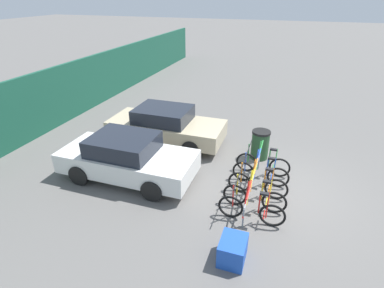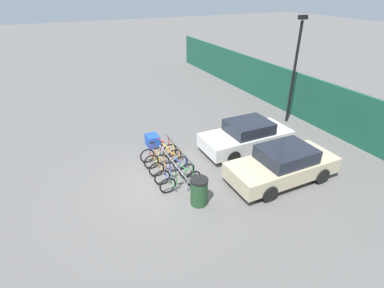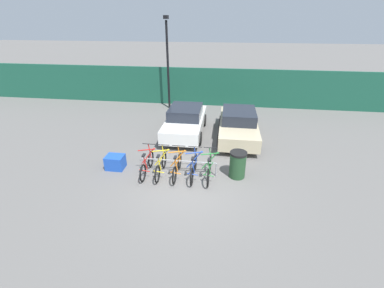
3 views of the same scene
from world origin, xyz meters
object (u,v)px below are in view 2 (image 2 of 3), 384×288
object	(u,v)px
bicycle_green	(181,181)
cargo_crate	(153,141)
bike_rack	(172,163)
trash_bin	(199,191)
bicycle_blue	(175,173)
car_white	(246,136)
bicycle_orange	(169,165)
lamp_post	(295,66)
bicycle_red	(159,152)
car_beige	(283,164)
bicycle_yellow	(163,158)

from	to	relation	value
bicycle_green	cargo_crate	bearing A→B (deg)	176.48
bike_rack	trash_bin	world-z (taller)	trash_bin
bicycle_blue	cargo_crate	xyz separation A→B (m)	(-3.16, 0.18, -0.10)
bike_rack	car_white	distance (m)	3.86
bicycle_orange	car_white	size ratio (longest dim) A/B	0.41
lamp_post	trash_bin	distance (m)	9.22
bicycle_red	car_beige	world-z (taller)	car_beige
bicycle_yellow	car_white	size ratio (longest dim) A/B	0.41
bicycle_yellow	bicycle_orange	xyz separation A→B (m)	(0.63, 0.00, 0.00)
bicycle_red	car_white	distance (m)	4.09
car_white	trash_bin	bearing A→B (deg)	-55.70
lamp_post	bicycle_yellow	bearing A→B (deg)	-80.06
car_beige	lamp_post	xyz separation A→B (m)	(-4.38, 4.14, 2.43)
bike_rack	bicycle_yellow	xyz separation A→B (m)	(-0.65, -0.15, -0.10)
bike_rack	cargo_crate	size ratio (longest dim) A/B	4.18
bicycle_red	car_beige	distance (m)	5.22
bicycle_blue	lamp_post	size ratio (longest dim) A/B	0.31
bicycle_orange	bicycle_green	xyz separation A→B (m)	(1.21, 0.00, 0.00)
bicycle_orange	car_beige	bearing A→B (deg)	59.98
bicycle_red	bicycle_yellow	bearing A→B (deg)	2.78
bicycle_orange	lamp_post	world-z (taller)	lamp_post
lamp_post	trash_bin	size ratio (longest dim) A/B	5.39
bicycle_orange	lamp_post	distance (m)	8.67
bicycle_green	car_beige	bearing A→B (deg)	72.69
bicycle_red	bicycle_orange	bearing A→B (deg)	2.78
cargo_crate	car_beige	bearing A→B (deg)	36.84
car_beige	bicycle_red	bearing A→B (deg)	-132.56
bicycle_yellow	cargo_crate	bearing A→B (deg)	174.13
bicycle_blue	lamp_post	bearing A→B (deg)	108.34
bicycle_yellow	bicycle_orange	size ratio (longest dim) A/B	1.00
bicycle_blue	cargo_crate	bearing A→B (deg)	176.67
bicycle_green	car_white	distance (m)	4.28
bicycle_red	trash_bin	bearing A→B (deg)	6.70
trash_bin	bicycle_orange	bearing A→B (deg)	-174.07
bicycle_blue	bicycle_green	world-z (taller)	same
bicycle_orange	bicycle_blue	size ratio (longest dim) A/B	1.00
trash_bin	car_white	bearing A→B (deg)	124.30
bicycle_red	bicycle_green	world-z (taller)	same
car_white	car_beige	distance (m)	2.67
car_white	lamp_post	xyz separation A→B (m)	(-1.71, 3.98, 2.43)
bicycle_blue	bicycle_orange	bearing A→B (deg)	179.92
car_white	lamp_post	distance (m)	4.97
bicycle_green	bicycle_orange	bearing A→B (deg)	179.23
bike_rack	car_white	xyz separation A→B (m)	(-0.33, 3.84, 0.22)
bicycle_green	car_beige	distance (m)	4.01
bicycle_yellow	bicycle_red	bearing A→B (deg)	179.53
bike_rack	bicycle_green	world-z (taller)	bicycle_green
bicycle_green	cargo_crate	distance (m)	3.75
bike_rack	lamp_post	size ratio (longest dim) A/B	0.53
bicycle_red	cargo_crate	size ratio (longest dim) A/B	2.44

